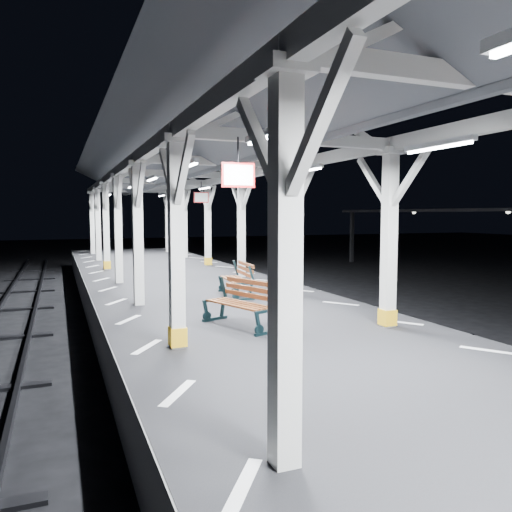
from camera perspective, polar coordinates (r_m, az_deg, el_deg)
ground at (r=7.46m, az=11.14°, el=-19.94°), size 120.00×120.00×0.00m
platform at (r=7.26m, az=11.21°, el=-16.35°), size 6.00×50.00×1.00m
hazard_stripes_left at (r=6.18m, az=-8.89°, el=-15.19°), size 1.00×48.00×0.01m
hazard_stripes_right at (r=8.64m, az=25.25°, el=-9.78°), size 1.00×48.00×0.01m
canopy at (r=6.92m, az=11.88°, el=16.84°), size 5.40×49.00×4.65m
bench_mid at (r=9.42m, az=-1.47°, el=-5.26°), size 1.08×1.71×0.87m
bench_far at (r=12.95m, az=-1.99°, el=-2.53°), size 0.72×1.62×0.86m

